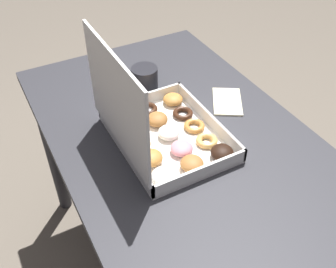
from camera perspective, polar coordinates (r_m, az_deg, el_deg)
The scene contains 4 objects.
dining_table at distance 1.25m, azimuth 2.36°, elevation -4.49°, with size 1.24×0.73×0.74m.
donut_box at distance 1.12m, azimuth -1.55°, elevation 0.62°, with size 0.38×0.30×0.34m.
coffee_mug at distance 1.35m, azimuth -3.40°, elevation 8.01°, with size 0.09×0.09×0.09m.
paper_napkin at distance 1.33m, azimuth 8.58°, elevation 4.69°, with size 0.18×0.16×0.01m.
Camera 1 is at (-0.74, 0.46, 1.52)m, focal length 42.00 mm.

